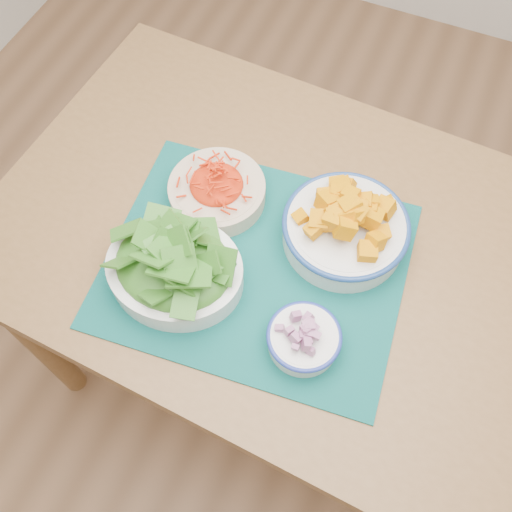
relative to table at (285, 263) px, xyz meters
The scene contains 7 objects.
ground 0.74m from the table, 59.63° to the right, with size 4.00×4.00×0.00m, color #966B48.
table is the anchor object (origin of this frame).
placemat 0.14m from the table, 111.89° to the right, with size 0.53×0.44×0.00m, color #043533.
carrot_bowl 0.22m from the table, behind, with size 0.20×0.20×0.07m.
squash_bowl 0.19m from the table, 19.34° to the left, with size 0.25×0.25×0.11m.
lettuce_bowl 0.28m from the table, 132.68° to the right, with size 0.26×0.23×0.12m.
onion_bowl 0.26m from the table, 61.51° to the right, with size 0.15×0.15×0.06m.
Camera 1 is at (-0.02, -0.22, 1.67)m, focal length 40.00 mm.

